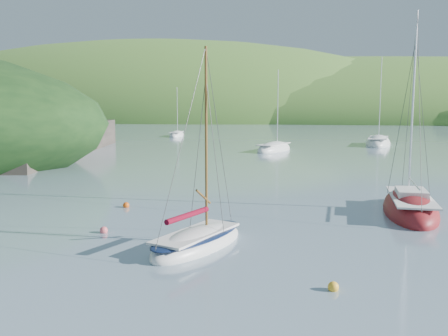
% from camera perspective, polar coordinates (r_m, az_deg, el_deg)
% --- Properties ---
extents(ground, '(700.00, 700.00, 0.00)m').
position_cam_1_polar(ground, '(21.14, 1.44, -9.73)').
color(ground, slate).
rests_on(ground, ground).
extents(shoreline_hills, '(690.00, 135.00, 56.00)m').
position_cam_1_polar(shoreline_hills, '(192.88, 6.58, 5.73)').
color(shoreline_hills, '#406928').
rests_on(shoreline_hills, ground).
extents(daysailer_white, '(4.22, 6.43, 9.28)m').
position_cam_1_polar(daysailer_white, '(22.02, -3.05, -8.45)').
color(daysailer_white, white).
rests_on(daysailer_white, ground).
extents(sloop_red, '(3.26, 8.46, 12.33)m').
position_cam_1_polar(sloop_red, '(30.22, 20.49, -4.46)').
color(sloop_red, maroon).
rests_on(sloop_red, ground).
extents(distant_sloop_a, '(5.30, 8.29, 11.17)m').
position_cam_1_polar(distant_sloop_a, '(63.85, 5.74, 2.11)').
color(distant_sloop_a, white).
rests_on(distant_sloop_a, ground).
extents(distant_sloop_b, '(4.91, 10.07, 13.77)m').
position_cam_1_polar(distant_sloop_b, '(75.22, 17.20, 2.67)').
color(distant_sloop_b, white).
rests_on(distant_sloop_b, ground).
extents(distant_sloop_c, '(2.92, 6.87, 9.56)m').
position_cam_1_polar(distant_sloop_c, '(90.36, -5.43, 3.72)').
color(distant_sloop_c, white).
rests_on(distant_sloop_c, ground).
extents(mooring_buoys, '(19.56, 12.67, 0.44)m').
position_cam_1_polar(mooring_buoys, '(25.16, 9.01, -6.70)').
color(mooring_buoys, yellow).
rests_on(mooring_buoys, ground).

